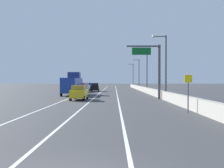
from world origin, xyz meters
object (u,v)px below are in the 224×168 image
at_px(lamp_post_right_fourth, 138,72).
at_px(car_white_1, 85,87).
at_px(car_red_0, 81,88).
at_px(box_truck, 72,84).
at_px(car_blue_3, 88,86).
at_px(overhead_sign_gantry, 154,65).
at_px(speed_advisory_sign, 188,90).
at_px(lamp_post_right_second, 164,61).
at_px(lamp_post_right_fifth, 132,74).
at_px(lamp_post_right_third, 146,68).
at_px(car_black_4, 95,87).
at_px(car_yellow_2, 79,93).

height_order(lamp_post_right_fourth, car_white_1, lamp_post_right_fourth).
distance_m(car_red_0, box_truck, 10.99).
bearing_deg(car_white_1, car_red_0, -91.11).
height_order(lamp_post_right_fourth, car_blue_3, lamp_post_right_fourth).
xyz_separation_m(overhead_sign_gantry, speed_advisory_sign, (0.44, -15.32, -2.96)).
height_order(lamp_post_right_fourth, car_red_0, lamp_post_right_fourth).
bearing_deg(car_white_1, lamp_post_right_second, -61.04).
relative_size(overhead_sign_gantry, car_white_1, 1.63).
relative_size(lamp_post_right_fourth, lamp_post_right_fifth, 1.00).
bearing_deg(car_white_1, car_blue_3, 91.52).
bearing_deg(lamp_post_right_third, car_black_4, 173.67).
height_order(overhead_sign_gantry, car_red_0, overhead_sign_gantry).
relative_size(car_white_1, car_blue_3, 1.01).
relative_size(car_yellow_2, box_truck, 0.45).
relative_size(lamp_post_right_third, car_yellow_2, 2.12).
relative_size(car_red_0, car_white_1, 1.00).
distance_m(lamp_post_right_second, car_white_1, 30.39).
bearing_deg(speed_advisory_sign, car_red_0, 109.91).
xyz_separation_m(lamp_post_right_third, car_black_4, (-11.83, 1.31, -4.40)).
height_order(lamp_post_right_second, car_white_1, lamp_post_right_second).
bearing_deg(overhead_sign_gantry, lamp_post_right_third, 85.81).
distance_m(lamp_post_right_second, car_black_4, 26.31).
relative_size(lamp_post_right_fourth, box_truck, 0.96).
bearing_deg(speed_advisory_sign, car_blue_3, 104.01).
xyz_separation_m(car_red_0, car_blue_3, (-0.09, 16.89, -0.05)).
bearing_deg(speed_advisory_sign, box_truck, 117.49).
xyz_separation_m(lamp_post_right_second, car_blue_3, (-14.80, 35.44, -4.41)).
bearing_deg(lamp_post_right_fifth, overhead_sign_gantry, -91.42).
relative_size(speed_advisory_sign, car_white_1, 0.65).
bearing_deg(lamp_post_right_second, box_truck, 152.84).
bearing_deg(overhead_sign_gantry, car_red_0, 121.06).
height_order(overhead_sign_gantry, lamp_post_right_fourth, lamp_post_right_fourth).
bearing_deg(car_black_4, car_red_0, -121.71).
xyz_separation_m(lamp_post_right_second, lamp_post_right_fourth, (0.07, 43.42, 0.00)).
height_order(lamp_post_right_third, car_white_1, lamp_post_right_third).
height_order(lamp_post_right_fourth, car_yellow_2, lamp_post_right_fourth).
height_order(car_red_0, car_black_4, car_red_0).
xyz_separation_m(lamp_post_right_fifth, car_blue_3, (-14.58, -29.69, -4.41)).
bearing_deg(lamp_post_right_fourth, car_white_1, -130.54).
relative_size(overhead_sign_gantry, lamp_post_right_fifth, 0.81).
bearing_deg(lamp_post_right_fourth, box_truck, -112.54).
height_order(car_white_1, car_blue_3, car_white_1).
distance_m(car_yellow_2, car_blue_3, 39.96).
distance_m(overhead_sign_gantry, lamp_post_right_fourth, 46.18).
distance_m(overhead_sign_gantry, lamp_post_right_fifth, 67.86).
xyz_separation_m(lamp_post_right_fourth, car_blue_3, (-14.87, -7.98, -4.41)).
height_order(overhead_sign_gantry, car_blue_3, overhead_sign_gantry).
xyz_separation_m(lamp_post_right_second, car_yellow_2, (-12.00, -4.42, -4.42)).
height_order(lamp_post_right_third, lamp_post_right_fifth, same).
relative_size(lamp_post_right_third, car_black_4, 2.07).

